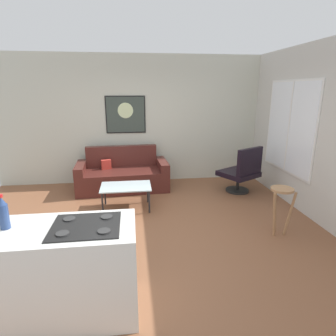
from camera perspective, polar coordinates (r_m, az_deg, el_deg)
ground at (r=4.48m, az=-2.93°, el=-12.19°), size 6.40×6.40×0.04m
back_wall at (r=6.42m, az=-4.85°, el=9.60°), size 6.40×0.05×2.80m
right_wall at (r=5.20m, az=26.97°, el=6.55°), size 0.05×6.40×2.80m
couch at (r=6.10m, az=-9.13°, el=-1.54°), size 1.93×0.96×0.88m
coffee_table at (r=5.05m, az=-8.49°, el=-4.00°), size 0.87×0.58×0.43m
armchair at (r=5.94m, az=14.70°, el=-0.69°), size 0.91×0.90×0.96m
bar_stool at (r=4.39m, az=21.86°, el=-5.89°), size 0.37×0.36×0.71m
kitchen_counter at (r=2.94m, az=-20.47°, el=-18.96°), size 1.36×0.68×0.91m
soda_bottle at (r=2.86m, az=-30.27°, el=-7.90°), size 0.08×0.08×0.32m
wall_painting at (r=6.36m, az=-8.55°, el=10.62°), size 0.86×0.03×0.81m
window at (r=5.68m, az=23.29°, el=7.57°), size 0.03×1.59×1.68m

